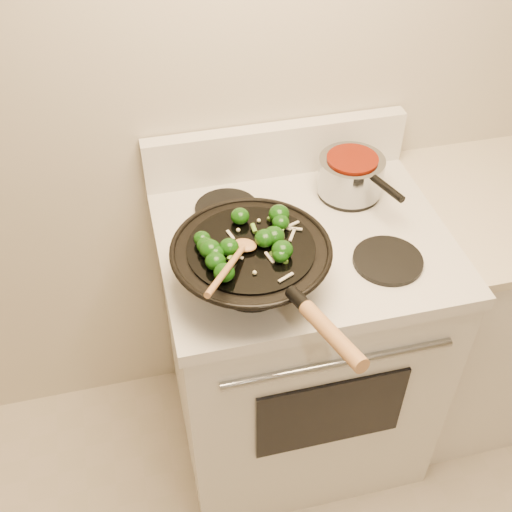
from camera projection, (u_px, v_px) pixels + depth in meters
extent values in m
plane|color=beige|center=(358.00, 39.00, 1.74)|extent=(3.50, 0.00, 3.50)
cube|color=white|center=(296.00, 348.00, 2.05)|extent=(0.76, 0.64, 0.88)
cube|color=white|center=(303.00, 241.00, 1.74)|extent=(0.78, 0.66, 0.04)
cube|color=white|center=(276.00, 150.00, 1.88)|extent=(0.78, 0.05, 0.16)
cylinder|color=gray|center=(339.00, 364.00, 1.59)|extent=(0.60, 0.02, 0.02)
cube|color=black|center=(331.00, 414.00, 1.75)|extent=(0.42, 0.01, 0.28)
cylinder|color=black|center=(251.00, 284.00, 1.58)|extent=(0.18, 0.18, 0.01)
cylinder|color=black|center=(388.00, 260.00, 1.64)|extent=(0.18, 0.18, 0.01)
cylinder|color=black|center=(227.00, 209.00, 1.80)|extent=(0.18, 0.18, 0.01)
cylinder|color=black|center=(349.00, 191.00, 1.86)|extent=(0.18, 0.18, 0.01)
torus|color=black|center=(251.00, 249.00, 1.50)|extent=(0.38, 0.38, 0.01)
cylinder|color=black|center=(251.00, 248.00, 1.50)|extent=(0.30, 0.30, 0.01)
cylinder|color=black|center=(298.00, 299.00, 1.34)|extent=(0.04, 0.07, 0.04)
cylinder|color=#A46F40|center=(333.00, 335.00, 1.24)|extent=(0.08, 0.20, 0.06)
ellipsoid|color=#0F3B09|center=(210.00, 249.00, 1.46)|extent=(0.05, 0.05, 0.04)
cylinder|color=#3F782B|center=(217.00, 253.00, 1.48)|extent=(0.02, 0.02, 0.02)
ellipsoid|color=#0F3B09|center=(281.00, 255.00, 1.46)|extent=(0.04, 0.04, 0.03)
ellipsoid|color=#0F3B09|center=(206.00, 245.00, 1.48)|extent=(0.04, 0.04, 0.04)
ellipsoid|color=#0F3B09|center=(229.00, 247.00, 1.47)|extent=(0.05, 0.05, 0.04)
cylinder|color=#3F782B|center=(235.00, 250.00, 1.48)|extent=(0.02, 0.02, 0.01)
ellipsoid|color=#0F3B09|center=(224.00, 273.00, 1.41)|extent=(0.05, 0.05, 0.04)
ellipsoid|color=#0F3B09|center=(215.00, 253.00, 1.46)|extent=(0.04, 0.04, 0.04)
ellipsoid|color=#0F3B09|center=(202.00, 239.00, 1.50)|extent=(0.04, 0.04, 0.03)
cylinder|color=#3F782B|center=(207.00, 241.00, 1.51)|extent=(0.02, 0.02, 0.02)
ellipsoid|color=#0F3B09|center=(265.00, 238.00, 1.49)|extent=(0.05, 0.05, 0.04)
ellipsoid|color=#0F3B09|center=(240.00, 216.00, 1.55)|extent=(0.05, 0.05, 0.04)
ellipsoid|color=#0F3B09|center=(281.00, 222.00, 1.54)|extent=(0.04, 0.04, 0.04)
cylinder|color=#3F782B|center=(286.00, 225.00, 1.55)|extent=(0.02, 0.02, 0.01)
ellipsoid|color=#0F3B09|center=(215.00, 261.00, 1.44)|extent=(0.05, 0.05, 0.04)
ellipsoid|color=#0F3B09|center=(282.00, 250.00, 1.46)|extent=(0.05, 0.05, 0.04)
ellipsoid|color=#0F3B09|center=(274.00, 236.00, 1.50)|extent=(0.05, 0.05, 0.04)
cylinder|color=#3F782B|center=(280.00, 239.00, 1.51)|extent=(0.02, 0.02, 0.02)
ellipsoid|color=#0F3B09|center=(279.00, 214.00, 1.56)|extent=(0.05, 0.05, 0.04)
cube|color=beige|center=(236.00, 256.00, 1.47)|extent=(0.03, 0.03, 0.00)
cube|color=beige|center=(292.00, 235.00, 1.53)|extent=(0.03, 0.04, 0.00)
cube|color=beige|center=(292.00, 225.00, 1.55)|extent=(0.04, 0.02, 0.00)
cube|color=beige|center=(292.00, 228.00, 1.54)|extent=(0.05, 0.03, 0.00)
cube|color=beige|center=(269.00, 238.00, 1.52)|extent=(0.04, 0.02, 0.00)
cube|color=beige|center=(222.00, 265.00, 1.45)|extent=(0.01, 0.05, 0.00)
cube|color=beige|center=(284.00, 227.00, 1.55)|extent=(0.04, 0.03, 0.00)
cube|color=beige|center=(286.00, 277.00, 1.42)|extent=(0.04, 0.02, 0.00)
cube|color=beige|center=(269.00, 257.00, 1.47)|extent=(0.02, 0.04, 0.00)
cube|color=beige|center=(231.00, 235.00, 1.53)|extent=(0.02, 0.04, 0.00)
cylinder|color=#5A902E|center=(280.00, 229.00, 1.53)|extent=(0.02, 0.03, 0.02)
cylinder|color=#5A902E|center=(240.00, 219.00, 1.56)|extent=(0.03, 0.02, 0.01)
cylinder|color=#5A902E|center=(274.00, 252.00, 1.47)|extent=(0.02, 0.03, 0.02)
cylinder|color=#5A902E|center=(254.00, 228.00, 1.54)|extent=(0.02, 0.03, 0.01)
cylinder|color=#5A902E|center=(271.00, 217.00, 1.57)|extent=(0.03, 0.02, 0.01)
cylinder|color=#5A902E|center=(286.00, 259.00, 1.46)|extent=(0.03, 0.02, 0.02)
cylinder|color=#5A902E|center=(231.00, 256.00, 1.47)|extent=(0.03, 0.02, 0.01)
sphere|color=beige|center=(259.00, 221.00, 1.56)|extent=(0.01, 0.01, 0.01)
sphere|color=beige|center=(255.00, 273.00, 1.43)|extent=(0.01, 0.01, 0.01)
sphere|color=beige|center=(238.00, 230.00, 1.54)|extent=(0.01, 0.01, 0.01)
ellipsoid|color=#A46F40|center=(245.00, 245.00, 1.49)|extent=(0.07, 0.07, 0.02)
cylinder|color=#A46F40|center=(227.00, 269.00, 1.38)|extent=(0.13, 0.21, 0.08)
cylinder|color=gray|center=(351.00, 175.00, 1.82)|extent=(0.19, 0.19, 0.10)
cylinder|color=#611104|center=(353.00, 159.00, 1.78)|extent=(0.14, 0.14, 0.01)
cylinder|color=black|center=(388.00, 189.00, 1.69)|extent=(0.06, 0.11, 0.02)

